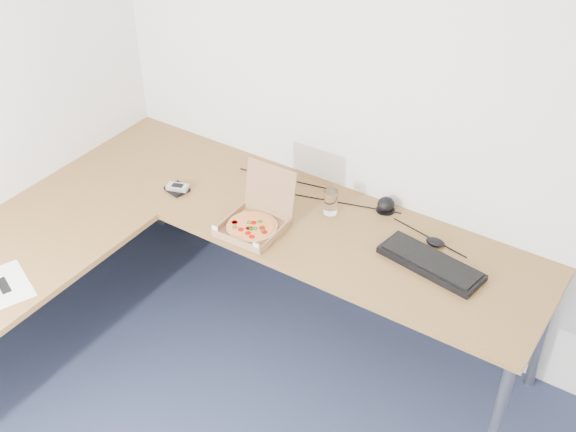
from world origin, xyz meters
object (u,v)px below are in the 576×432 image
Objects in this scene: wallet at (177,189)px; pizza_box at (254,223)px; keyboard at (431,263)px; drinking_glass at (331,202)px; desk at (184,243)px.

pizza_box is at bearing 8.32° from wallet.
pizza_box is 2.92× the size of wallet.
keyboard is (0.80, 0.21, -0.02)m from pizza_box.
pizza_box is at bearing -156.66° from keyboard.
drinking_glass reaches higher than keyboard.
desk is 23.50× the size of wallet.
pizza_box reaches higher than wallet.
pizza_box is (0.23, 0.24, 0.06)m from desk.
wallet is (-0.74, -0.26, -0.05)m from drinking_glass.
drinking_glass is 0.79m from wallet.
drinking_glass is at bearing 49.82° from desk.
drinking_glass is at bearing 33.03° from wallet.
keyboard is (0.57, -0.10, -0.05)m from drinking_glass.
drinking_glass is 0.26× the size of keyboard.
keyboard is at bearing -10.23° from drinking_glass.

